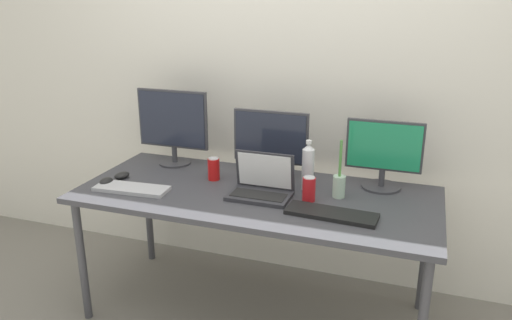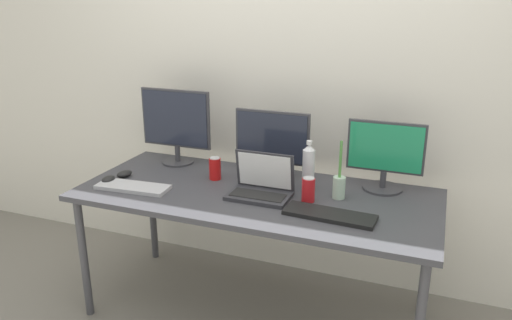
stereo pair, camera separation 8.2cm
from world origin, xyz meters
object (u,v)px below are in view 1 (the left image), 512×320
Objects in this scene: monitor_right at (384,153)px; water_bottle at (308,167)px; monitor_center at (270,142)px; mouse_by_keyboard at (106,181)px; bamboo_vase at (339,185)px; laptop_silver at (262,186)px; keyboard_aux at (132,189)px; soda_can_by_laptop at (214,169)px; work_desk at (256,202)px; mouse_by_laptop at (122,175)px; soda_can_near_keyboard at (309,189)px; monitor_left at (173,124)px; keyboard_main at (331,214)px.

monitor_right is 1.47× the size of water_bottle.
monitor_right is at bearing 3.11° from monitor_center.
mouse_by_keyboard is 1.25m from bamboo_vase.
laptop_silver is at bearing 7.15° from mouse_by_keyboard.
soda_can_by_laptop is (0.35, 0.29, 0.05)m from keyboard_aux.
work_desk is at bearing -155.32° from monitor_right.
monitor_center is at bearing 98.96° from laptop_silver.
work_desk is 0.45m from bamboo_vase.
monitor_right reaches higher than bamboo_vase.
keyboard_aux is (-1.25, -0.47, -0.19)m from monitor_right.
mouse_by_laptop is 0.76× the size of soda_can_near_keyboard.
monitor_center reaches higher than work_desk.
monitor_center reaches higher than laptop_silver.
mouse_by_laptop is (-0.15, 0.14, 0.01)m from keyboard_aux.
keyboard_aux is 1.31× the size of bamboo_vase.
monitor_left is at bearing 169.32° from bamboo_vase.
work_desk is 14.92× the size of soda_can_by_laptop.
keyboard_main is at bearing -18.23° from laptop_silver.
monitor_center is at bearing -176.89° from monitor_right.
work_desk is 20.66× the size of mouse_by_keyboard.
mouse_by_laptop is at bearing 178.30° from keyboard_main.
bamboo_vase is at bearing -21.46° from monitor_center.
monitor_left reaches higher than soda_can_near_keyboard.
soda_can_by_laptop is (-0.72, 0.26, 0.05)m from keyboard_main.
monitor_center is 1.08× the size of monitor_right.
mouse_by_laptop is 1.21m from bamboo_vase.
monitor_left is 0.43m from mouse_by_laptop.
bamboo_vase is (1.04, -0.20, -0.18)m from monitor_left.
mouse_by_keyboard is (-0.85, -0.13, -0.03)m from laptop_silver.
monitor_center is at bearing 158.54° from bamboo_vase.
laptop_silver is 2.51× the size of soda_can_by_laptop.
keyboard_main is at bearing -112.68° from monitor_right.
monitor_center is at bearing 30.73° from keyboard_aux.
keyboard_main is 0.25m from bamboo_vase.
monitor_center reaches higher than mouse_by_keyboard.
soda_can_near_keyboard is at bearing 3.53° from laptop_silver.
monitor_right is 0.31m from bamboo_vase.
mouse_by_keyboard is at bearing -171.16° from laptop_silver.
laptop_silver is at bearing 9.23° from keyboard_aux.
mouse_by_keyboard is at bearing -164.21° from water_bottle.
water_bottle is at bearing 14.11° from mouse_by_keyboard.
monitor_center is at bearing 90.84° from work_desk.
bamboo_vase is (0.42, -0.17, -0.14)m from monitor_center.
work_desk is at bearing 18.47° from mouse_by_laptop.
laptop_silver is at bearing -22.43° from soda_can_by_laptop.
keyboard_main is 3.41× the size of soda_can_near_keyboard.
soda_can_by_laptop is at bearing -27.22° from monitor_left.
laptop_silver is (-0.57, -0.31, -0.14)m from monitor_right.
water_bottle is 2.16× the size of soda_can_near_keyboard.
keyboard_aux is at bearing -174.94° from keyboard_main.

